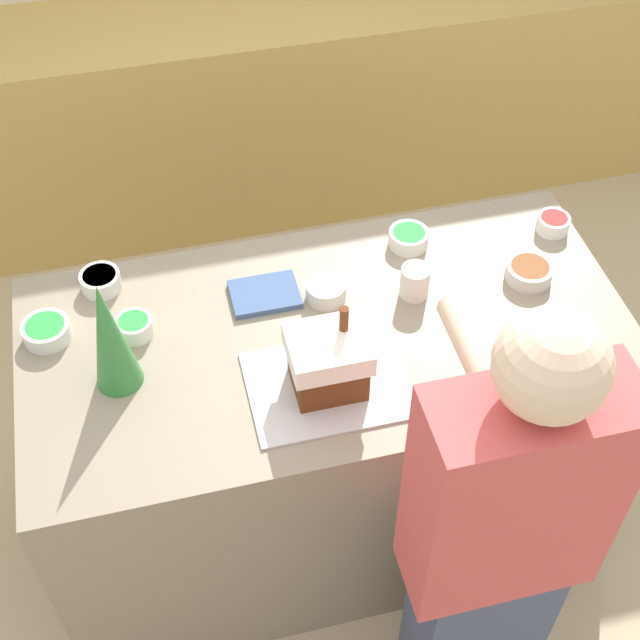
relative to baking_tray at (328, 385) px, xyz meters
name	(u,v)px	position (x,y,z in m)	size (l,w,h in m)	color
ground_plane	(326,507)	(0.05, 0.18, -0.94)	(12.00, 12.00, 0.00)	#C6B28E
back_cabinet_block	(230,114)	(0.05, 1.96, -0.47)	(6.00, 0.60, 0.96)	tan
kitchen_island	(327,431)	(0.05, 0.18, -0.47)	(1.72, 0.86, 0.94)	gray
baking_tray	(328,385)	(0.00, 0.00, 0.00)	(0.42, 0.32, 0.01)	silver
gingerbread_house	(328,361)	(0.00, 0.00, 0.10)	(0.21, 0.18, 0.25)	#5B2D14
decorative_tree	(109,335)	(-0.53, 0.15, 0.17)	(0.13, 0.13, 0.36)	#33843D
candy_bowl_near_tray_left	(100,280)	(-0.55, 0.51, 0.03)	(0.12, 0.12, 0.05)	silver
candy_bowl_far_left	(326,290)	(0.07, 0.32, 0.03)	(0.12, 0.12, 0.05)	silver
candy_bowl_front_corner	(134,326)	(-0.48, 0.31, 0.03)	(0.10, 0.10, 0.05)	white
candy_bowl_far_right	(553,223)	(0.83, 0.43, 0.02)	(0.10, 0.10, 0.05)	white
candy_bowl_center_rear	(46,331)	(-0.71, 0.35, 0.02)	(0.13, 0.13, 0.05)	white
candy_bowl_beside_tree	(408,238)	(0.38, 0.48, 0.02)	(0.12, 0.12, 0.05)	white
candy_bowl_near_tray_right	(529,271)	(0.68, 0.25, 0.02)	(0.14, 0.14, 0.05)	silver
cookbook	(265,294)	(-0.10, 0.36, 0.01)	(0.20, 0.15, 0.02)	#3F598C
mug	(415,282)	(0.33, 0.27, 0.05)	(0.08, 0.08, 0.10)	white
person	(494,552)	(0.28, -0.53, -0.08)	(0.44, 0.55, 1.68)	#424C6B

